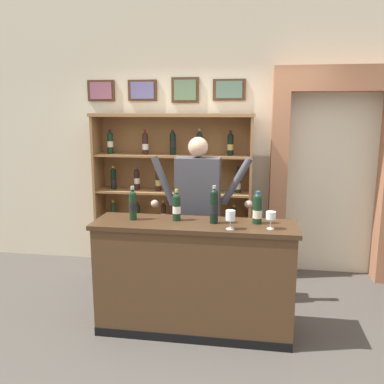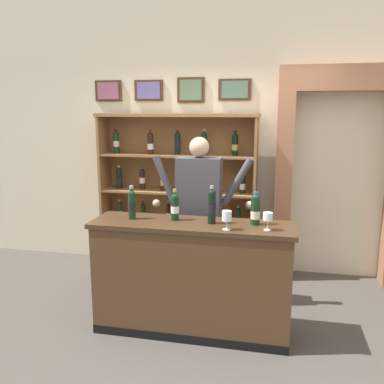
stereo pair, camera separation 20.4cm
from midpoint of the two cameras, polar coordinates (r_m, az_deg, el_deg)
name	(u,v)px [view 2 (the right image)]	position (r m, az deg, el deg)	size (l,w,h in m)	color
ground_plane	(198,331)	(3.94, 2.40, -18.90)	(14.00, 14.00, 0.02)	#47423D
back_wall	(225,133)	(5.11, 5.77, 8.15)	(12.00, 0.19, 3.39)	beige
wine_shelf	(178,189)	(4.98, -0.77, 0.45)	(1.93, 0.37, 1.94)	olive
archway_doorway	(339,164)	(5.04, 20.97, 3.72)	(1.43, 0.45, 2.46)	#9E6647
tasting_counter	(192,278)	(3.71, 1.60, -11.92)	(1.78, 0.49, 1.02)	#4C331E
shopkeeper	(199,202)	(4.10, 2.43, -1.37)	(1.03, 0.22, 1.72)	#2D3347
tasting_bottle_bianco	(132,203)	(3.66, -6.85, -1.61)	(0.07, 0.07, 0.30)	black
tasting_bottle_riserva	(175,206)	(3.60, -0.80, -2.02)	(0.07, 0.07, 0.28)	black
tasting_bottle_grappa	(212,206)	(3.50, 4.44, -1.94)	(0.07, 0.07, 0.33)	black
tasting_bottle_super_tuscan	(255,209)	(3.52, 10.51, -2.37)	(0.08, 0.08, 0.28)	black
wine_glass_spare	(227,217)	(3.34, 6.63, -3.49)	(0.08, 0.08, 0.16)	silver
wine_glass_left	(268,217)	(3.38, 12.27, -3.45)	(0.08, 0.08, 0.15)	silver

